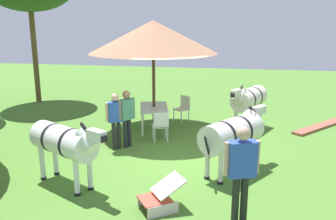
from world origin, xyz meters
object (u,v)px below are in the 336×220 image
object	(u,v)px
patio_chair_east_end	(183,107)
standing_watcher	(241,166)
zebra_nearest_camera	(233,133)
patio_chair_near_lawn	(117,110)
striped_lounge_chair	(160,196)
guest_behind_table	(127,113)
guest_beside_umbrella	(116,116)
shade_umbrella	(153,37)
patio_dining_table	(154,109)
zebra_by_umbrella	(248,99)
zebra_toward_hut	(65,142)
patio_chair_west_end	(161,125)

from	to	relation	value
patio_chair_east_end	standing_watcher	distance (m)	6.58
standing_watcher	zebra_nearest_camera	size ratio (longest dim) A/B	0.86
patio_chair_near_lawn	striped_lounge_chair	size ratio (longest dim) A/B	0.93
guest_behind_table	striped_lounge_chair	size ratio (longest dim) A/B	1.65
guest_beside_umbrella	guest_behind_table	world-z (taller)	guest_behind_table
shade_umbrella	patio_dining_table	distance (m)	2.30
patio_chair_east_end	zebra_nearest_camera	distance (m)	4.48
zebra_by_umbrella	zebra_toward_hut	bearing A→B (deg)	76.43
patio_chair_near_lawn	guest_behind_table	xyz separation A→B (m)	(-1.99, -0.97, 0.44)
patio_chair_east_end	patio_chair_near_lawn	xyz separation A→B (m)	(-0.90, 2.11, 0.00)
patio_dining_table	guest_beside_umbrella	world-z (taller)	guest_beside_umbrella
guest_behind_table	zebra_by_umbrella	xyz separation A→B (m)	(2.35, -3.33, 0.04)
standing_watcher	striped_lounge_chair	bearing A→B (deg)	151.07
standing_watcher	zebra_nearest_camera	bearing A→B (deg)	73.50
standing_watcher	zebra_by_umbrella	bearing A→B (deg)	66.63
patio_chair_east_end	zebra_by_umbrella	xyz separation A→B (m)	(-0.53, -2.19, 0.48)
guest_beside_umbrella	zebra_by_umbrella	size ratio (longest dim) A/B	0.77
shade_umbrella	guest_behind_table	bearing A→B (deg)	169.56
patio_chair_west_end	striped_lounge_chair	world-z (taller)	patio_chair_west_end
standing_watcher	striped_lounge_chair	size ratio (longest dim) A/B	1.81
patio_dining_table	zebra_by_umbrella	xyz separation A→B (m)	(0.52, -2.99, 0.34)
patio_chair_near_lawn	zebra_toward_hut	distance (m)	4.60
zebra_toward_hut	guest_beside_umbrella	bearing A→B (deg)	-159.55
shade_umbrella	guest_beside_umbrella	size ratio (longest dim) A/B	2.55
patio_chair_near_lawn	patio_chair_west_end	world-z (taller)	same
zebra_by_umbrella	zebra_nearest_camera	bearing A→B (deg)	107.92
shade_umbrella	standing_watcher	size ratio (longest dim) A/B	2.28
striped_lounge_chair	zebra_toward_hut	size ratio (longest dim) A/B	0.47
guest_beside_umbrella	striped_lounge_chair	xyz separation A→B (m)	(-2.95, -1.87, -0.69)
patio_chair_near_lawn	zebra_toward_hut	size ratio (longest dim) A/B	0.44
patio_chair_near_lawn	guest_beside_umbrella	bearing A→B (deg)	25.18
patio_chair_near_lawn	standing_watcher	xyz separation A→B (m)	(-5.37, -4.05, 0.54)
zebra_by_umbrella	zebra_toward_hut	distance (m)	6.26
patio_dining_table	standing_watcher	size ratio (longest dim) A/B	0.99
guest_beside_umbrella	zebra_nearest_camera	distance (m)	3.30
guest_behind_table	zebra_by_umbrella	bearing A→B (deg)	155.51
shade_umbrella	zebra_by_umbrella	world-z (taller)	shade_umbrella
patio_chair_east_end	patio_chair_near_lawn	world-z (taller)	same
guest_beside_umbrella	zebra_toward_hut	distance (m)	2.37
zebra_nearest_camera	guest_beside_umbrella	bearing A→B (deg)	-163.56
shade_umbrella	patio_chair_east_end	world-z (taller)	shade_umbrella
guest_behind_table	zebra_nearest_camera	world-z (taller)	guest_behind_table
patio_chair_west_end	guest_behind_table	world-z (taller)	guest_behind_table
zebra_by_umbrella	zebra_toward_hut	xyz separation A→B (m)	(-4.92, 3.87, -0.03)
standing_watcher	zebra_toward_hut	bearing A→B (deg)	146.53
shade_umbrella	guest_beside_umbrella	distance (m)	2.94
patio_dining_table	standing_watcher	distance (m)	5.90
patio_chair_west_end	patio_chair_near_lawn	bearing A→B (deg)	120.85
patio_dining_table	patio_chair_west_end	size ratio (longest dim) A/B	1.93
shade_umbrella	patio_chair_east_end	bearing A→B (deg)	-36.97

